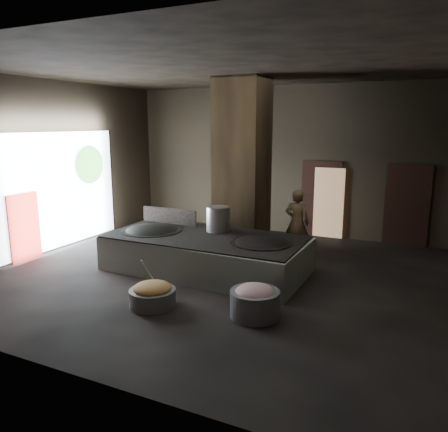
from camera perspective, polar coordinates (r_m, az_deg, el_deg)
The scene contains 27 objects.
floor at distance 10.03m, azimuth -0.44°, elevation -7.94°, with size 10.00×9.00×0.10m, color black.
ceiling at distance 9.50m, azimuth -0.49°, elevation 19.13°, with size 10.00×9.00×0.10m, color black.
back_wall at distance 13.71m, azimuth 7.91°, elevation 7.19°, with size 10.00×0.10×4.50m, color black.
front_wall at distance 5.80m, azimuth -20.45°, elevation 0.11°, with size 10.00×0.10×4.50m, color black.
left_wall at distance 12.54m, azimuth -21.85°, elevation 6.01°, with size 0.10×9.00×4.50m, color black.
pillar at distance 11.34m, azimuth 2.37°, elevation 6.32°, with size 1.20×1.20×4.50m, color black.
hearth_platform at distance 10.18m, azimuth -2.41°, elevation -4.99°, with size 4.58×2.19×0.80m, color silver.
platform_cap at distance 10.07m, azimuth -2.43°, elevation -2.72°, with size 4.48×2.15×0.03m, color black.
wok_left at distance 10.78m, azimuth -9.40°, elevation -2.24°, with size 1.44×1.44×0.40m, color black.
wok_left_rim at distance 10.76m, azimuth -9.41°, elevation -1.88°, with size 1.47×1.47×0.05m, color black.
wok_right at distance 9.59m, azimuth 4.88°, elevation -3.89°, with size 1.34×1.34×0.38m, color black.
wok_right_rim at distance 9.58m, azimuth 4.89°, elevation -3.49°, with size 1.37×1.37×0.05m, color black.
stock_pot at distance 10.45m, azimuth -0.80°, elevation -0.39°, with size 0.56×0.56×0.60m, color #AEB0B6.
splash_guard at distance 11.36m, azimuth -7.16°, elevation 0.01°, with size 1.59×0.06×0.40m, color black.
cook at distance 11.36m, azimuth 9.51°, elevation -0.89°, with size 0.63×0.41×1.74m, color olive.
veg_basin at distance 8.46m, azimuth -9.30°, elevation -10.45°, with size 0.87×0.87×0.32m, color slate.
veg_fill at distance 8.39m, azimuth -9.35°, elevation -9.26°, with size 0.72×0.72×0.22m, color olive.
ladle at distance 8.52m, azimuth -9.65°, elevation -7.51°, with size 0.03×0.03×0.69m, color #AEB0B6.
meat_basin at distance 7.90m, azimuth 4.04°, elevation -11.36°, with size 0.88×0.88×0.48m, color slate.
meat_fill at distance 7.82m, azimuth 4.06°, elevation -9.96°, with size 0.73×0.73×0.28m, color #B56D79.
doorway_near at distance 13.45m, azimuth 12.52°, elevation 1.99°, with size 1.18×0.08×2.38m, color black.
doorway_near_glow at distance 13.37m, azimuth 13.50°, elevation 1.67°, with size 0.88×0.04×2.09m, color #8C6647.
doorway_far at distance 13.14m, azimuth 22.76°, elevation 1.11°, with size 1.18×0.08×2.38m, color black.
doorway_far_glow at distance 13.29m, azimuth 23.36°, elevation 0.95°, with size 0.81×0.04×1.93m, color #8C6647.
left_opening at distance 12.67m, azimuth -20.65°, elevation 3.19°, with size 0.04×4.20×3.10m, color white.
pavilion_sliver at distance 11.90m, azimuth -24.62°, elevation -1.34°, with size 0.05×0.90×1.70m, color maroon.
tree_silhouette at distance 13.32m, azimuth -17.15°, elevation 6.43°, with size 0.28×1.10×1.10m, color #194714.
Camera 1 is at (4.11, -8.49, 3.37)m, focal length 35.00 mm.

